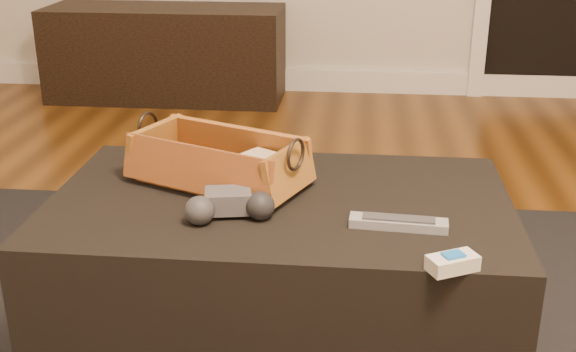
# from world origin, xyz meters

# --- Properties ---
(baseboard) EXTENTS (5.00, 0.04, 0.12)m
(baseboard) POSITION_xyz_m (0.00, 2.73, 0.06)
(baseboard) COLOR white
(baseboard) RESTS_ON floor
(media_cabinet) EXTENTS (1.24, 0.45, 0.49)m
(media_cabinet) POSITION_xyz_m (-0.82, 2.51, 0.24)
(media_cabinet) COLOR black
(media_cabinet) RESTS_ON floor
(ottoman) EXTENTS (1.00, 0.60, 0.42)m
(ottoman) POSITION_xyz_m (0.05, 0.19, 0.22)
(ottoman) COLOR black
(ottoman) RESTS_ON area_rug
(tv_remote) EXTENTS (0.22, 0.11, 0.02)m
(tv_remote) POSITION_xyz_m (-0.12, 0.26, 0.46)
(tv_remote) COLOR black
(tv_remote) RESTS_ON wicker_basket
(cloth_bundle) EXTENTS (0.13, 0.12, 0.06)m
(cloth_bundle) POSITION_xyz_m (0.01, 0.25, 0.48)
(cloth_bundle) COLOR #C6AF89
(cloth_bundle) RESTS_ON wicker_basket
(wicker_basket) EXTENTS (0.45, 0.35, 0.14)m
(wicker_basket) POSITION_xyz_m (-0.09, 0.26, 0.48)
(wicker_basket) COLOR brown
(wicker_basket) RESTS_ON ottoman
(game_controller) EXTENTS (0.19, 0.13, 0.06)m
(game_controller) POSITION_xyz_m (-0.04, 0.07, 0.46)
(game_controller) COLOR #424145
(game_controller) RESTS_ON ottoman
(silver_remote) EXTENTS (0.20, 0.06, 0.02)m
(silver_remote) POSITION_xyz_m (0.30, 0.07, 0.44)
(silver_remote) COLOR #929499
(silver_remote) RESTS_ON ottoman
(cream_gadget) EXTENTS (0.10, 0.08, 0.03)m
(cream_gadget) POSITION_xyz_m (0.39, -0.10, 0.45)
(cream_gadget) COLOR beige
(cream_gadget) RESTS_ON ottoman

